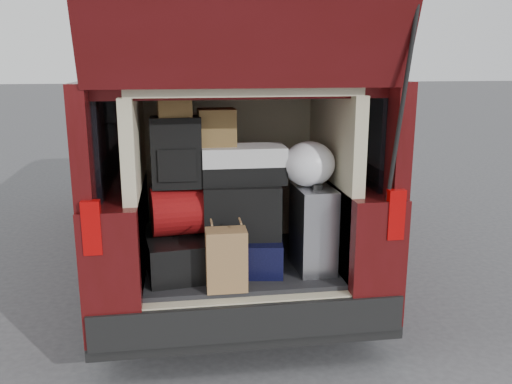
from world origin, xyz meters
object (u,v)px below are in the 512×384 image
kraft_bag (226,260)px  backpack (177,152)px  black_soft_case (242,210)px  twotone_duffel (243,164)px  silver_roller (313,229)px  navy_hardshell (250,251)px  red_duffel (190,210)px  black_hardshell (181,252)px

kraft_bag → backpack: (-0.27, 0.35, 0.60)m
black_soft_case → backpack: bearing=-179.1°
backpack → twotone_duffel: bearing=4.1°
silver_roller → twotone_duffel: bearing=161.0°
backpack → black_soft_case: bearing=-2.5°
navy_hardshell → silver_roller: silver_roller is taller
kraft_bag → twotone_duffel: (0.15, 0.38, 0.50)m
navy_hardshell → twotone_duffel: 0.58m
silver_roller → kraft_bag: 0.65m
red_duffel → black_soft_case: (0.34, -0.04, -0.01)m
silver_roller → backpack: bearing=170.6°
silver_roller → black_hardshell: bearing=170.3°
red_duffel → twotone_duffel: bearing=-5.4°
navy_hardshell → backpack: bearing=-173.0°
red_duffel → twotone_duffel: size_ratio=0.91×
kraft_bag → backpack: backpack is taller
black_hardshell → backpack: bearing=-153.8°
kraft_bag → black_soft_case: size_ratio=0.77×
navy_hardshell → kraft_bag: (-0.19, -0.34, 0.08)m
black_soft_case → red_duffel: bearing=177.8°
twotone_duffel → black_hardshell: bearing=-176.5°
red_duffel → black_hardshell: bearing=-177.8°
kraft_bag → twotone_duffel: twotone_duffel is taller
kraft_bag → navy_hardshell: bearing=61.0°
black_hardshell → black_soft_case: black_soft_case is taller
black_hardshell → twotone_duffel: (0.42, 0.02, 0.57)m
navy_hardshell → backpack: backpack is taller
black_hardshell → black_soft_case: size_ratio=1.26×
navy_hardshell → black_soft_case: size_ratio=1.03×
red_duffel → backpack: 0.39m
black_hardshell → twotone_duffel: 0.71m
backpack → twotone_duffel: size_ratio=0.83×
silver_roller → kraft_bag: (-0.59, -0.24, -0.09)m
backpack → twotone_duffel: 0.44m
backpack → black_hardshell: bearing=34.3°
red_duffel → backpack: (-0.07, -0.01, 0.38)m
kraft_bag → black_soft_case: 0.41m
red_duffel → twotone_duffel: 0.46m
black_hardshell → navy_hardshell: size_ratio=1.22×
black_hardshell → backpack: (-0.01, -0.00, 0.66)m
silver_roller → red_duffel: 0.81m
twotone_duffel → kraft_bag: bearing=-111.4°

